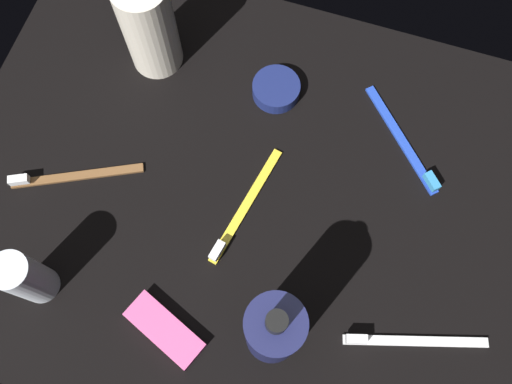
{
  "coord_description": "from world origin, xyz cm",
  "views": [
    {
      "loc": [
        -7.16,
        22.25,
        71.52
      ],
      "look_at": [
        0.0,
        0.0,
        3.0
      ],
      "focal_mm": 39.05,
      "sensor_mm": 36.0,
      "label": 1
    }
  ],
  "objects_px": {
    "toothbrush_white": "(407,341)",
    "cream_tin_left": "(276,89)",
    "deodorant_stick": "(26,278)",
    "snack_bar_pink": "(165,330)",
    "toothbrush_brown": "(69,176)",
    "toothbrush_yellow": "(242,211)",
    "toothbrush_blue": "(406,145)",
    "lotion_bottle": "(274,331)",
    "bodywash_bottle": "(149,25)"
  },
  "relations": [
    {
      "from": "deodorant_stick",
      "to": "toothbrush_white",
      "type": "relative_size",
      "value": 0.61
    },
    {
      "from": "toothbrush_white",
      "to": "toothbrush_brown",
      "type": "distance_m",
      "value": 0.49
    },
    {
      "from": "toothbrush_brown",
      "to": "cream_tin_left",
      "type": "distance_m",
      "value": 0.31
    },
    {
      "from": "deodorant_stick",
      "to": "toothbrush_brown",
      "type": "height_order",
      "value": "deodorant_stick"
    },
    {
      "from": "bodywash_bottle",
      "to": "cream_tin_left",
      "type": "relative_size",
      "value": 2.58
    },
    {
      "from": "toothbrush_yellow",
      "to": "snack_bar_pink",
      "type": "xyz_separation_m",
      "value": [
        0.04,
        0.18,
        0.0
      ]
    },
    {
      "from": "lotion_bottle",
      "to": "toothbrush_white",
      "type": "distance_m",
      "value": 0.18
    },
    {
      "from": "lotion_bottle",
      "to": "toothbrush_yellow",
      "type": "xyz_separation_m",
      "value": [
        0.09,
        -0.14,
        -0.08
      ]
    },
    {
      "from": "lotion_bottle",
      "to": "toothbrush_brown",
      "type": "xyz_separation_m",
      "value": [
        0.33,
        -0.12,
        -0.08
      ]
    },
    {
      "from": "toothbrush_blue",
      "to": "cream_tin_left",
      "type": "distance_m",
      "value": 0.2
    },
    {
      "from": "deodorant_stick",
      "to": "lotion_bottle",
      "type": "bearing_deg",
      "value": -174.39
    },
    {
      "from": "lotion_bottle",
      "to": "toothbrush_yellow",
      "type": "bearing_deg",
      "value": -58.88
    },
    {
      "from": "deodorant_stick",
      "to": "toothbrush_yellow",
      "type": "relative_size",
      "value": 0.6
    },
    {
      "from": "lotion_bottle",
      "to": "cream_tin_left",
      "type": "distance_m",
      "value": 0.35
    },
    {
      "from": "bodywash_bottle",
      "to": "toothbrush_blue",
      "type": "distance_m",
      "value": 0.39
    },
    {
      "from": "toothbrush_brown",
      "to": "snack_bar_pink",
      "type": "relative_size",
      "value": 1.61
    },
    {
      "from": "snack_bar_pink",
      "to": "toothbrush_yellow",
      "type": "bearing_deg",
      "value": -81.63
    },
    {
      "from": "bodywash_bottle",
      "to": "toothbrush_blue",
      "type": "height_order",
      "value": "bodywash_bottle"
    },
    {
      "from": "lotion_bottle",
      "to": "snack_bar_pink",
      "type": "distance_m",
      "value": 0.15
    },
    {
      "from": "toothbrush_blue",
      "to": "snack_bar_pink",
      "type": "xyz_separation_m",
      "value": [
        0.23,
        0.34,
        0.0
      ]
    },
    {
      "from": "deodorant_stick",
      "to": "toothbrush_blue",
      "type": "relative_size",
      "value": 0.77
    },
    {
      "from": "toothbrush_white",
      "to": "toothbrush_blue",
      "type": "height_order",
      "value": "same"
    },
    {
      "from": "deodorant_stick",
      "to": "toothbrush_brown",
      "type": "xyz_separation_m",
      "value": [
        0.03,
        -0.15,
        -0.05
      ]
    },
    {
      "from": "toothbrush_brown",
      "to": "toothbrush_white",
      "type": "bearing_deg",
      "value": 171.66
    },
    {
      "from": "bodywash_bottle",
      "to": "toothbrush_yellow",
      "type": "relative_size",
      "value": 0.99
    },
    {
      "from": "cream_tin_left",
      "to": "snack_bar_pink",
      "type": "bearing_deg",
      "value": 84.84
    },
    {
      "from": "toothbrush_blue",
      "to": "cream_tin_left",
      "type": "xyz_separation_m",
      "value": [
        0.2,
        -0.03,
        0.0
      ]
    },
    {
      "from": "toothbrush_white",
      "to": "cream_tin_left",
      "type": "height_order",
      "value": "same"
    },
    {
      "from": "lotion_bottle",
      "to": "snack_bar_pink",
      "type": "relative_size",
      "value": 1.85
    },
    {
      "from": "bodywash_bottle",
      "to": "toothbrush_brown",
      "type": "relative_size",
      "value": 1.05
    },
    {
      "from": "toothbrush_yellow",
      "to": "deodorant_stick",
      "type": "bearing_deg",
      "value": 38.77
    },
    {
      "from": "toothbrush_white",
      "to": "toothbrush_blue",
      "type": "distance_m",
      "value": 0.26
    },
    {
      "from": "bodywash_bottle",
      "to": "cream_tin_left",
      "type": "bearing_deg",
      "value": 178.99
    },
    {
      "from": "toothbrush_yellow",
      "to": "snack_bar_pink",
      "type": "height_order",
      "value": "toothbrush_yellow"
    },
    {
      "from": "lotion_bottle",
      "to": "deodorant_stick",
      "type": "relative_size",
      "value": 1.79
    },
    {
      "from": "toothbrush_yellow",
      "to": "cream_tin_left",
      "type": "relative_size",
      "value": 2.61
    },
    {
      "from": "lotion_bottle",
      "to": "toothbrush_blue",
      "type": "bearing_deg",
      "value": -108.3
    },
    {
      "from": "deodorant_stick",
      "to": "cream_tin_left",
      "type": "relative_size",
      "value": 1.57
    },
    {
      "from": "toothbrush_yellow",
      "to": "toothbrush_brown",
      "type": "distance_m",
      "value": 0.24
    },
    {
      "from": "toothbrush_white",
      "to": "deodorant_stick",
      "type": "bearing_deg",
      "value": 9.29
    },
    {
      "from": "toothbrush_blue",
      "to": "bodywash_bottle",
      "type": "bearing_deg",
      "value": -4.28
    },
    {
      "from": "toothbrush_yellow",
      "to": "toothbrush_blue",
      "type": "height_order",
      "value": "same"
    },
    {
      "from": "cream_tin_left",
      "to": "deodorant_stick",
      "type": "bearing_deg",
      "value": 60.4
    },
    {
      "from": "toothbrush_yellow",
      "to": "toothbrush_blue",
      "type": "bearing_deg",
      "value": -139.08
    },
    {
      "from": "snack_bar_pink",
      "to": "cream_tin_left",
      "type": "height_order",
      "value": "cream_tin_left"
    },
    {
      "from": "toothbrush_white",
      "to": "snack_bar_pink",
      "type": "distance_m",
      "value": 0.3
    },
    {
      "from": "bodywash_bottle",
      "to": "snack_bar_pink",
      "type": "bearing_deg",
      "value": 112.41
    },
    {
      "from": "bodywash_bottle",
      "to": "toothbrush_brown",
      "type": "height_order",
      "value": "bodywash_bottle"
    },
    {
      "from": "bodywash_bottle",
      "to": "toothbrush_white",
      "type": "height_order",
      "value": "bodywash_bottle"
    },
    {
      "from": "toothbrush_yellow",
      "to": "snack_bar_pink",
      "type": "bearing_deg",
      "value": 76.29
    }
  ]
}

